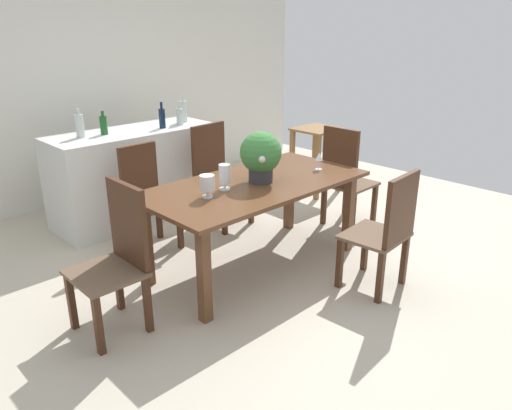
{
  "coord_description": "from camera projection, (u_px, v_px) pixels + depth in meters",
  "views": [
    {
      "loc": [
        -2.64,
        -2.82,
        1.98
      ],
      "look_at": [
        0.02,
        -0.08,
        0.55
      ],
      "focal_mm": 34.25,
      "sensor_mm": 36.0,
      "label": 1
    }
  ],
  "objects": [
    {
      "name": "ground_plane",
      "position": [
        248.0,
        261.0,
        4.31
      ],
      "size": [
        7.04,
        7.04,
        0.0
      ],
      "primitive_type": "plane",
      "color": "#BCB29E"
    },
    {
      "name": "back_wall",
      "position": [
        92.0,
        86.0,
        5.6
      ],
      "size": [
        6.4,
        0.1,
        2.6
      ],
      "primitive_type": "cube",
      "color": "silver",
      "rests_on": "ground"
    },
    {
      "name": "dining_table",
      "position": [
        255.0,
        194.0,
        4.02
      ],
      "size": [
        1.9,
        0.96,
        0.75
      ],
      "color": "brown",
      "rests_on": "ground"
    },
    {
      "name": "chair_far_left",
      "position": [
        146.0,
        193.0,
        4.45
      ],
      "size": [
        0.42,
        0.42,
        0.96
      ],
      "rotation": [
        0.0,
        0.0,
        0.02
      ],
      "color": "#422616",
      "rests_on": "ground"
    },
    {
      "name": "chair_head_end",
      "position": [
        118.0,
        252.0,
        3.23
      ],
      "size": [
        0.43,
        0.46,
        1.01
      ],
      "rotation": [
        0.0,
        0.0,
        -1.58
      ],
      "color": "#422616",
      "rests_on": "ground"
    },
    {
      "name": "chair_near_right",
      "position": [
        387.0,
        227.0,
        3.68
      ],
      "size": [
        0.5,
        0.46,
        0.96
      ],
      "rotation": [
        0.0,
        0.0,
        3.21
      ],
      "color": "#422616",
      "rests_on": "ground"
    },
    {
      "name": "chair_foot_end",
      "position": [
        345.0,
        175.0,
        4.87
      ],
      "size": [
        0.47,
        0.44,
        1.04
      ],
      "rotation": [
        0.0,
        0.0,
        1.59
      ],
      "color": "#422616",
      "rests_on": "ground"
    },
    {
      "name": "chair_far_right",
      "position": [
        216.0,
        171.0,
        5.0
      ],
      "size": [
        0.51,
        0.5,
        1.03
      ],
      "rotation": [
        0.0,
        0.0,
        0.09
      ],
      "color": "#422616",
      "rests_on": "ground"
    },
    {
      "name": "flower_centerpiece",
      "position": [
        261.0,
        155.0,
        3.92
      ],
      "size": [
        0.34,
        0.34,
        0.42
      ],
      "color": "#333338",
      "rests_on": "dining_table"
    },
    {
      "name": "crystal_vase_left",
      "position": [
        207.0,
        184.0,
        3.6
      ],
      "size": [
        0.11,
        0.11,
        0.17
      ],
      "color": "silver",
      "rests_on": "dining_table"
    },
    {
      "name": "crystal_vase_center_near",
      "position": [
        224.0,
        175.0,
        3.77
      ],
      "size": [
        0.09,
        0.09,
        0.2
      ],
      "color": "silver",
      "rests_on": "dining_table"
    },
    {
      "name": "wine_glass",
      "position": [
        319.0,
        157.0,
        4.3
      ],
      "size": [
        0.07,
        0.07,
        0.16
      ],
      "color": "silver",
      "rests_on": "dining_table"
    },
    {
      "name": "kitchen_counter",
      "position": [
        136.0,
        175.0,
        5.15
      ],
      "size": [
        1.72,
        0.68,
        0.95
      ],
      "primitive_type": "cube",
      "color": "silver",
      "rests_on": "ground"
    },
    {
      "name": "wine_bottle_green",
      "position": [
        80.0,
        126.0,
        4.62
      ],
      "size": [
        0.08,
        0.08,
        0.27
      ],
      "color": "#B2BFB7",
      "rests_on": "kitchen_counter"
    },
    {
      "name": "wine_bottle_dark",
      "position": [
        162.0,
        118.0,
        5.04
      ],
      "size": [
        0.07,
        0.07,
        0.27
      ],
      "color": "#0F1E38",
      "rests_on": "kitchen_counter"
    },
    {
      "name": "wine_bottle_tall",
      "position": [
        180.0,
        116.0,
        5.21
      ],
      "size": [
        0.07,
        0.07,
        0.24
      ],
      "color": "#B2BFB7",
      "rests_on": "kitchen_counter"
    },
    {
      "name": "wine_bottle_amber",
      "position": [
        104.0,
        125.0,
        4.76
      ],
      "size": [
        0.07,
        0.07,
        0.23
      ],
      "color": "#194C1E",
      "rests_on": "kitchen_counter"
    },
    {
      "name": "wine_bottle_clear",
      "position": [
        183.0,
        111.0,
        5.35
      ],
      "size": [
        0.08,
        0.08,
        0.29
      ],
      "color": "#B2BFB7",
      "rests_on": "kitchen_counter"
    },
    {
      "name": "side_table",
      "position": [
        317.0,
        147.0,
        5.91
      ],
      "size": [
        0.52,
        0.48,
        0.8
      ],
      "color": "brown",
      "rests_on": "ground"
    }
  ]
}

